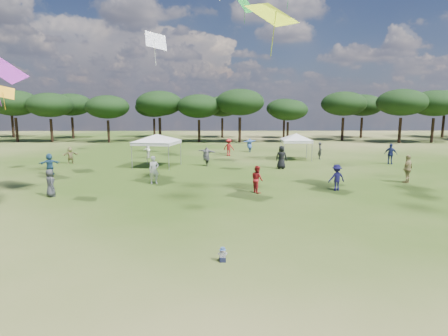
# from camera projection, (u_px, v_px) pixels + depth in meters

# --- Properties ---
(ground) EXTENTS (140.00, 140.00, 0.00)m
(ground) POSITION_uv_depth(u_px,v_px,m) (207.00, 296.00, 10.13)
(ground) COLOR #334B16
(ground) RESTS_ON ground
(tree_line) EXTENTS (108.78, 17.63, 7.77)m
(tree_line) POSITION_uv_depth(u_px,v_px,m) (233.00, 104.00, 56.05)
(tree_line) COLOR black
(tree_line) RESTS_ON ground
(tent_left) EXTENTS (6.65, 6.65, 3.09)m
(tent_left) POSITION_uv_depth(u_px,v_px,m) (157.00, 136.00, 31.51)
(tent_left) COLOR gray
(tent_left) RESTS_ON ground
(tent_right) EXTENTS (5.55, 5.55, 2.84)m
(tent_right) POSITION_uv_depth(u_px,v_px,m) (296.00, 135.00, 35.84)
(tent_right) COLOR gray
(tent_right) RESTS_ON ground
(toddler) EXTENTS (0.32, 0.36, 0.49)m
(toddler) POSITION_uv_depth(u_px,v_px,m) (223.00, 255.00, 12.40)
(toddler) COLOR black
(toddler) RESTS_ON ground
(festival_crowd) EXTENTS (29.96, 22.31, 1.91)m
(festival_crowd) POSITION_uv_depth(u_px,v_px,m) (223.00, 157.00, 31.72)
(festival_crowd) COLOR white
(festival_crowd) RESTS_ON ground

